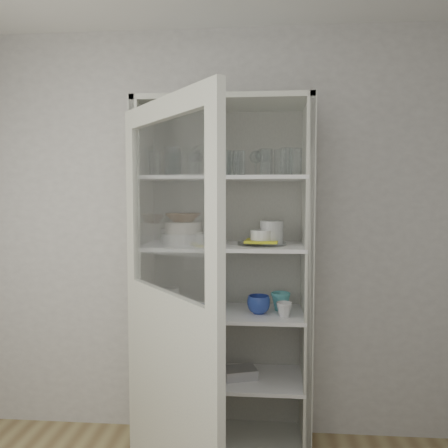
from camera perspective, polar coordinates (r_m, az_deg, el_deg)
The scene contains 37 objects.
wall_back at distance 2.84m, azimuth -3.66°, elevation -1.32°, with size 3.60×0.02×2.60m, color #B2B0AE.
pantry_cabinet at distance 2.71m, azimuth 0.11°, elevation -9.26°, with size 1.00×0.45×2.10m.
cupboard_door at distance 2.15m, azimuth -7.27°, elevation -14.68°, with size 0.60×0.72×2.00m.
tumbler_0 at distance 2.48m, azimuth -6.33°, elevation 7.94°, with size 0.07×0.07×0.14m, color silver.
tumbler_1 at distance 2.46m, azimuth -6.89°, elevation 8.10°, with size 0.08×0.08×0.16m, color silver.
tumbler_2 at distance 2.47m, azimuth -6.65°, elevation 8.10°, with size 0.08×0.08×0.16m, color silver.
tumbler_3 at distance 2.47m, azimuth 1.97°, elevation 7.92°, with size 0.07×0.07×0.14m, color silver.
tumbler_4 at distance 2.41m, azimuth 5.53°, elevation 8.04°, with size 0.07×0.07×0.14m, color silver.
tumbler_5 at distance 2.43m, azimuth 9.29°, elevation 8.02°, with size 0.07×0.07×0.15m, color silver.
tumbler_6 at distance 2.42m, azimuth 8.15°, elevation 8.07°, with size 0.07×0.07×0.15m, color silver.
tumbler_7 at distance 2.64m, azimuth -9.01°, elevation 7.72°, with size 0.07×0.07×0.15m, color silver.
tumbler_8 at distance 2.58m, azimuth -3.91°, elevation 7.66°, with size 0.07×0.07×0.13m, color silver.
tumbler_9 at distance 2.57m, azimuth -0.87°, elevation 7.66°, with size 0.06×0.06×0.13m, color silver.
tumbler_10 at distance 2.59m, azimuth 1.24°, elevation 7.86°, with size 0.08×0.08×0.15m, color silver.
tumbler_11 at distance 2.59m, azimuth 0.11°, elevation 7.90°, with size 0.08×0.08×0.15m, color silver.
goblet_0 at distance 2.70m, azimuth -3.60°, elevation 7.92°, with size 0.08×0.08×0.17m, color silver, non-canonical shape.
goblet_1 at distance 2.68m, azimuth 1.36°, elevation 7.74°, with size 0.07×0.07×0.15m, color silver, non-canonical shape.
goblet_2 at distance 2.69m, azimuth 5.00°, elevation 8.12°, with size 0.09×0.09×0.19m, color silver, non-canonical shape.
goblet_3 at distance 2.68m, azimuth 4.16°, elevation 7.98°, with size 0.08×0.08×0.18m, color silver, non-canonical shape.
plate_stack_front at distance 2.56m, azimuth -5.33°, elevation -1.98°, with size 0.25×0.25×0.07m, color silver.
plate_stack_back at distance 2.74m, azimuth -6.18°, elevation -1.45°, with size 0.20×0.20×0.08m, color silver.
cream_bowl at distance 2.55m, azimuth -5.34°, elevation -0.46°, with size 0.21×0.21×0.07m, color beige.
terracotta_bowl at distance 2.55m, azimuth -5.34°, elevation 0.84°, with size 0.21×0.21×0.05m, color #4D2B12.
glass_platter at distance 2.57m, azimuth 4.95°, elevation -2.56°, with size 0.29×0.29×0.02m, color silver.
yellow_trivet at distance 2.57m, azimuth 4.96°, elevation -2.23°, with size 0.19×0.19×0.01m, color yellow.
white_ramekin at distance 2.56m, azimuth 4.96°, elevation -1.44°, with size 0.13×0.13×0.06m, color silver.
grey_bowl_stack at distance 2.59m, azimuth 6.27°, elevation -1.14°, with size 0.14×0.14×0.14m, color #BCBEBD.
mug_blue at distance 2.60m, azimuth 4.54°, elevation -10.45°, with size 0.13×0.13×0.11m, color #213F94.
mug_teal at distance 2.68m, azimuth 7.41°, elevation -10.01°, with size 0.12×0.12×0.11m, color teal.
mug_white at distance 2.55m, azimuth 7.87°, elevation -11.02°, with size 0.09×0.09×0.08m, color silver.
teal_jar at distance 2.69m, azimuth -0.94°, elevation -9.87°, with size 0.09×0.09×0.11m.
measuring_cups at distance 2.65m, azimuth -5.42°, elevation -10.93°, with size 0.10×0.10×0.04m, color #A5A4B4.
white_canister at distance 2.72m, azimuth -6.98°, elevation -9.56°, with size 0.11×0.11×0.13m, color silver.
cream_dish at distance 2.79m, azimuth -5.27°, elevation -18.48°, with size 0.23×0.23×0.07m, color beige.
tin_box at distance 2.76m, azimuth 2.09°, elevation -18.87°, with size 0.19×0.13×0.06m, color #ADAEB3.
tumbler_12 at distance 2.55m, azimuth 7.36°, elevation 7.91°, with size 0.08×0.08×0.15m, color silver.
tumbler_13 at distance 2.61m, azimuth -6.48°, elevation 7.72°, with size 0.07×0.07×0.14m, color silver.
Camera 1 is at (0.41, -1.29, 1.56)m, focal length 35.00 mm.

